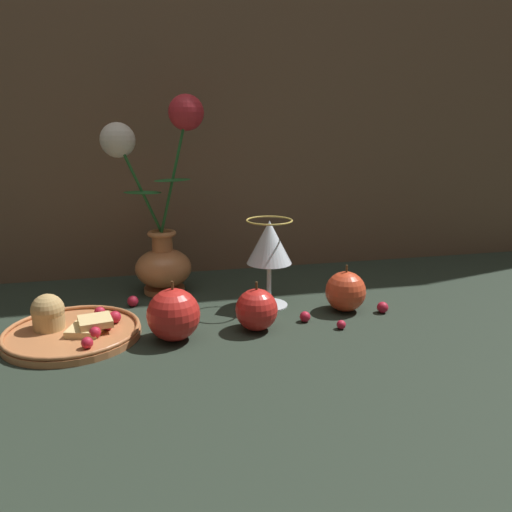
% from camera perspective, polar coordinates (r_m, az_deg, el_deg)
% --- Properties ---
extents(ground_plane, '(2.40, 2.40, 0.00)m').
position_cam_1_polar(ground_plane, '(0.84, -3.82, -6.29)').
color(ground_plane, '#232D23').
rests_on(ground_plane, ground).
extents(vase, '(0.18, 0.10, 0.35)m').
position_cam_1_polar(vase, '(0.92, -10.89, 4.12)').
color(vase, '#B77042').
rests_on(vase, ground_plane).
extents(plate_with_pastries, '(0.20, 0.20, 0.06)m').
position_cam_1_polar(plate_with_pastries, '(0.79, -20.54, -7.74)').
color(plate_with_pastries, '#B77042').
rests_on(plate_with_pastries, ground_plane).
extents(wine_glass, '(0.08, 0.08, 0.15)m').
position_cam_1_polar(wine_glass, '(0.84, 1.52, 1.23)').
color(wine_glass, silver).
rests_on(wine_glass, ground_plane).
extents(apple_beside_vase, '(0.08, 0.08, 0.09)m').
position_cam_1_polar(apple_beside_vase, '(0.73, -9.40, -6.63)').
color(apple_beside_vase, red).
rests_on(apple_beside_vase, ground_plane).
extents(apple_near_glass, '(0.07, 0.07, 0.08)m').
position_cam_1_polar(apple_near_glass, '(0.85, 10.20, -4.00)').
color(apple_near_glass, '#D14223').
rests_on(apple_near_glass, ground_plane).
extents(apple_at_table_edge, '(0.06, 0.06, 0.08)m').
position_cam_1_polar(apple_at_table_edge, '(0.76, 0.06, -6.16)').
color(apple_at_table_edge, red).
rests_on(apple_at_table_edge, ground_plane).
extents(berry_near_plate, '(0.02, 0.02, 0.02)m').
position_cam_1_polar(berry_near_plate, '(0.88, -13.90, -5.02)').
color(berry_near_plate, '#AD192D').
rests_on(berry_near_plate, ground_plane).
extents(berry_front_center, '(0.02, 0.02, 0.02)m').
position_cam_1_polar(berry_front_center, '(0.94, 10.99, -3.57)').
color(berry_front_center, '#AD192D').
rests_on(berry_front_center, ground_plane).
extents(berry_by_glass_stem, '(0.02, 0.02, 0.02)m').
position_cam_1_polar(berry_by_glass_stem, '(0.86, 14.27, -5.71)').
color(berry_by_glass_stem, '#AD192D').
rests_on(berry_by_glass_stem, ground_plane).
extents(berry_under_candlestick, '(0.02, 0.02, 0.02)m').
position_cam_1_polar(berry_under_candlestick, '(0.80, 5.62, -6.91)').
color(berry_under_candlestick, '#AD192D').
rests_on(berry_under_candlestick, ground_plane).
extents(berry_far_right, '(0.01, 0.01, 0.01)m').
position_cam_1_polar(berry_far_right, '(0.78, 9.71, -7.74)').
color(berry_far_right, '#AD192D').
rests_on(berry_far_right, ground_plane).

